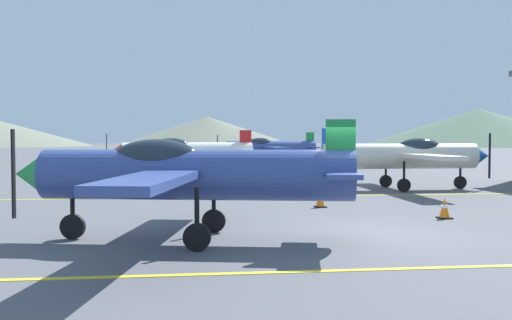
# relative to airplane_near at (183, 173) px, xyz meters

# --- Properties ---
(ground_plane) EXTENTS (400.00, 400.00, 0.00)m
(ground_plane) POSITION_rel_airplane_near_xyz_m (4.20, 0.25, -1.50)
(ground_plane) COLOR #54565B
(apron_line_near) EXTENTS (80.00, 0.16, 0.01)m
(apron_line_near) POSITION_rel_airplane_near_xyz_m (4.20, -3.15, -1.50)
(apron_line_near) COLOR yellow
(apron_line_near) RESTS_ON ground_plane
(apron_line_far) EXTENTS (80.00, 0.16, 0.01)m
(apron_line_far) POSITION_rel_airplane_near_xyz_m (4.20, 8.90, -1.50)
(apron_line_far) COLOR yellow
(apron_line_far) RESTS_ON ground_plane
(airplane_near) EXTENTS (7.81, 8.91, 2.67)m
(airplane_near) POSITION_rel_airplane_near_xyz_m (0.00, 0.00, 0.00)
(airplane_near) COLOR #33478C
(airplane_near) RESTS_ON ground_plane
(airplane_mid) EXTENTS (7.68, 8.87, 2.67)m
(airplane_mid) POSITION_rel_airplane_near_xyz_m (9.53, 11.25, 0.00)
(airplane_mid) COLOR silver
(airplane_mid) RESTS_ON ground_plane
(airplane_far) EXTENTS (7.79, 8.93, 2.67)m
(airplane_far) POSITION_rel_airplane_near_xyz_m (-0.23, 17.58, 0.00)
(airplane_far) COLOR white
(airplane_far) RESTS_ON ground_plane
(airplane_back) EXTENTS (7.79, 8.93, 2.67)m
(airplane_back) POSITION_rel_airplane_near_xyz_m (6.03, 30.00, 0.00)
(airplane_back) COLOR #33478C
(airplane_back) RESTS_ON ground_plane
(traffic_cone_front) EXTENTS (0.36, 0.36, 0.59)m
(traffic_cone_front) POSITION_rel_airplane_near_xyz_m (7.24, 2.57, -1.21)
(traffic_cone_front) COLOR black
(traffic_cone_front) RESTS_ON ground_plane
(traffic_cone_side) EXTENTS (0.36, 0.36, 0.59)m
(traffic_cone_side) POSITION_rel_airplane_near_xyz_m (4.37, 5.49, -1.21)
(traffic_cone_side) COLOR black
(traffic_cone_side) RESTS_ON ground_plane
(hill_centerleft) EXTENTS (52.16, 52.16, 8.46)m
(hill_centerleft) POSITION_rel_airplane_near_xyz_m (5.41, 157.26, 2.73)
(hill_centerleft) COLOR slate
(hill_centerleft) RESTS_ON ground_plane
(hill_centerright) EXTENTS (62.55, 62.55, 10.01)m
(hill_centerright) POSITION_rel_airplane_near_xyz_m (77.65, 132.13, 3.50)
(hill_centerright) COLOR #4C6651
(hill_centerright) RESTS_ON ground_plane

